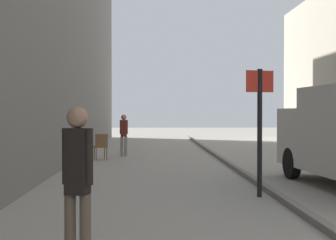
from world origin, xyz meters
name	(u,v)px	position (x,y,z in m)	size (l,w,h in m)	color
ground_plane	(186,176)	(0.00, 12.00, 0.00)	(80.00, 80.00, 0.00)	gray
kerb_strip	(244,173)	(1.58, 12.00, 0.06)	(0.16, 40.00, 0.12)	slate
pedestrian_main_foreground	(78,177)	(-1.75, 4.15, 1.03)	(0.34, 0.25, 1.79)	brown
pedestrian_mid_block	(124,132)	(-2.00, 17.87, 0.94)	(0.32, 0.22, 1.63)	gray
street_sign_post	(260,121)	(1.26, 8.68, 1.55)	(0.59, 0.18, 2.60)	black
cafe_chair_near_window	(101,145)	(-2.74, 16.33, 0.55)	(0.55, 0.55, 0.94)	brown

